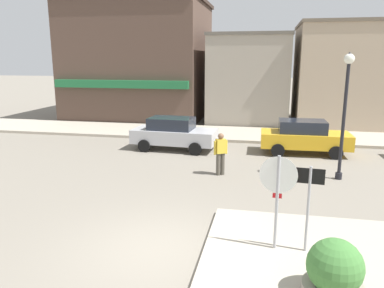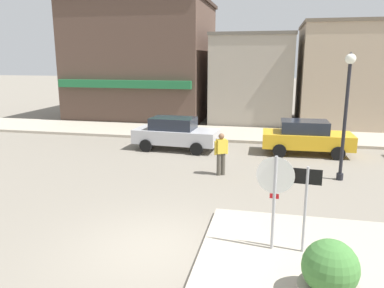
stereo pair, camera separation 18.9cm
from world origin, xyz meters
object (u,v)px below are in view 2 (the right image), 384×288
at_px(planter, 329,276).
at_px(parked_car_nearest, 176,133).
at_px(lamp_post, 347,99).
at_px(pedestrian_crossing_near, 221,153).
at_px(parked_car_second, 306,137).
at_px(stop_sign, 275,191).
at_px(one_way_sign, 306,201).

distance_m(planter, parked_car_nearest, 12.20).
height_order(planter, parked_car_nearest, parked_car_nearest).
bearing_deg(lamp_post, pedestrian_crossing_near, -175.32).
distance_m(planter, lamp_post, 8.04).
relative_size(planter, parked_car_second, 0.30).
height_order(stop_sign, parked_car_second, stop_sign).
bearing_deg(one_way_sign, stop_sign, -179.41).
bearing_deg(parked_car_second, pedestrian_crossing_near, -130.08).
bearing_deg(lamp_post, parked_car_second, 104.45).
height_order(stop_sign, planter, stop_sign).
bearing_deg(planter, pedestrian_crossing_near, 112.24).
bearing_deg(stop_sign, parked_car_nearest, 116.78).
distance_m(parked_car_second, pedestrian_crossing_near, 5.25).
xyz_separation_m(stop_sign, lamp_post, (2.38, 5.98, 1.44)).
bearing_deg(parked_car_nearest, planter, -62.34).
relative_size(one_way_sign, planter, 1.71).
relative_size(planter, pedestrian_crossing_near, 0.76).
bearing_deg(pedestrian_crossing_near, planter, -67.76).
xyz_separation_m(planter, pedestrian_crossing_near, (-2.94, 7.20, 0.31)).
height_order(one_way_sign, parked_car_nearest, one_way_sign).
bearing_deg(parked_car_nearest, parked_car_second, 3.82).
bearing_deg(one_way_sign, parked_car_nearest, 119.99).
distance_m(planter, parked_car_second, 11.22).
relative_size(stop_sign, pedestrian_crossing_near, 1.43).
bearing_deg(one_way_sign, parked_car_second, 85.40).
distance_m(parked_car_nearest, pedestrian_crossing_near, 4.52).
bearing_deg(one_way_sign, pedestrian_crossing_near, 114.88).
bearing_deg(pedestrian_crossing_near, parked_car_nearest, 126.99).
xyz_separation_m(planter, parked_car_nearest, (-5.66, 10.81, 0.25)).
xyz_separation_m(one_way_sign, lamp_post, (1.72, 5.97, 1.63)).
bearing_deg(planter, lamp_post, 79.63).
distance_m(lamp_post, parked_car_second, 4.35).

